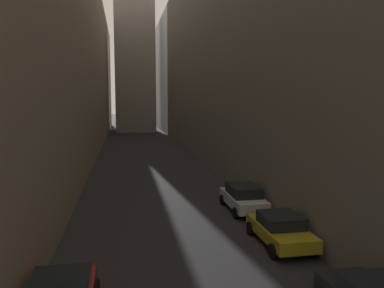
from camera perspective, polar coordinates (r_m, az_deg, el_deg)
The scene contains 5 objects.
ground_plane at distance 46.83m, azimuth -6.94°, elevation -1.51°, with size 264.00×264.00×0.00m, color #232326.
building_block_left at distance 49.73m, azimuth -23.02°, elevation 11.55°, with size 15.50×108.00×22.61m, color gray.
building_block_right at distance 50.43m, azimuth 5.64°, elevation 12.44°, with size 11.03×108.00×23.46m, color slate.
parked_car_right_third at distance 18.27m, azimuth 12.93°, elevation -12.11°, with size 2.06×4.26×1.41m.
parked_car_right_far at distance 23.19m, azimuth 7.60°, elevation -7.81°, with size 2.00×4.31×1.52m.
Camera 1 is at (-2.49, 1.69, 6.52)m, focal length 36.11 mm.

